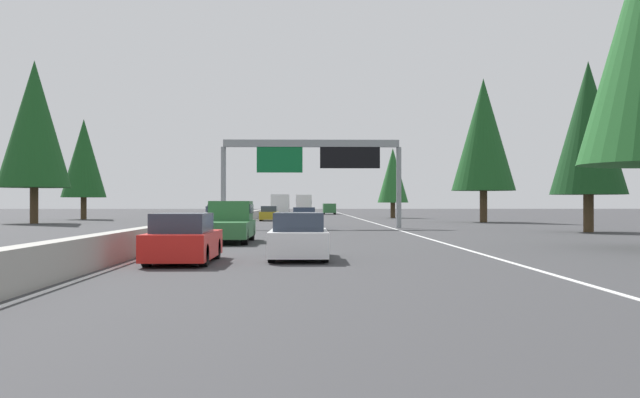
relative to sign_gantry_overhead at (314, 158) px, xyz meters
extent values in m
plane|color=#38383A|center=(10.35, 6.04, -4.94)|extent=(320.00, 320.00, 0.00)
cube|color=#9E9B93|center=(30.35, 6.34, -4.49)|extent=(180.00, 0.56, 0.90)
cube|color=silver|center=(20.35, -5.48, -4.93)|extent=(160.00, 0.16, 0.01)
cube|color=silver|center=(20.35, 5.79, -4.93)|extent=(160.00, 0.16, 0.01)
cylinder|color=gray|center=(0.04, 6.34, -2.09)|extent=(0.36, 0.36, 5.70)
cylinder|color=gray|center=(0.04, -5.98, -2.09)|extent=(0.36, 0.36, 5.70)
cube|color=gray|center=(0.04, 0.18, 1.02)|extent=(0.50, 12.32, 0.50)
cube|color=#0C602D|center=(-0.11, 2.39, -0.08)|extent=(0.12, 3.20, 1.90)
cube|color=black|center=(-0.11, -2.53, 0.02)|extent=(0.16, 4.20, 1.50)
cube|color=white|center=(-28.00, 0.81, -4.41)|extent=(4.40, 1.80, 0.76)
cube|color=#2D3847|center=(-28.22, 0.81, -3.75)|extent=(2.46, 1.51, 0.56)
cylinder|color=black|center=(-26.59, 1.60, -4.62)|extent=(0.64, 0.22, 0.64)
cylinder|color=black|center=(-26.59, 0.02, -4.62)|extent=(0.64, 0.22, 0.64)
cylinder|color=black|center=(-29.40, 1.60, -4.62)|extent=(0.64, 0.22, 0.64)
cylinder|color=black|center=(-29.40, 0.02, -4.62)|extent=(0.64, 0.22, 0.64)
cube|color=red|center=(-29.35, 4.21, -4.41)|extent=(4.40, 1.80, 0.76)
cube|color=#2D3847|center=(-29.57, 4.21, -3.75)|extent=(2.46, 1.51, 0.56)
cylinder|color=black|center=(-27.94, 5.00, -4.62)|extent=(0.64, 0.22, 0.64)
cylinder|color=black|center=(-27.94, 3.42, -4.62)|extent=(0.64, 0.22, 0.64)
cylinder|color=black|center=(-30.76, 5.00, -4.62)|extent=(0.64, 0.22, 0.64)
cylinder|color=black|center=(-30.76, 3.42, -4.62)|extent=(0.64, 0.22, 0.64)
cube|color=#1E4793|center=(0.91, 0.68, -4.41)|extent=(4.40, 1.80, 0.76)
cube|color=#2D3847|center=(0.69, 0.68, -3.75)|extent=(2.46, 1.51, 0.56)
cylinder|color=black|center=(2.32, 1.47, -4.62)|extent=(0.64, 0.22, 0.64)
cylinder|color=black|center=(2.32, -0.11, -4.62)|extent=(0.64, 0.22, 0.64)
cylinder|color=black|center=(-0.50, 1.47, -4.62)|extent=(0.64, 0.22, 0.64)
cylinder|color=black|center=(-0.50, -0.11, -4.62)|extent=(0.64, 0.22, 0.64)
cube|color=#2D6B38|center=(62.63, -3.15, -3.97)|extent=(5.00, 1.95, 1.44)
cube|color=#2D3847|center=(60.33, -3.15, -3.71)|extent=(0.08, 1.48, 0.56)
cylinder|color=black|center=(64.33, -2.30, -4.59)|extent=(0.70, 0.24, 0.70)
cylinder|color=black|center=(64.33, -4.01, -4.59)|extent=(0.70, 0.24, 0.70)
cylinder|color=black|center=(60.93, -2.30, -4.59)|extent=(0.70, 0.24, 0.70)
cylinder|color=black|center=(60.93, -4.01, -4.59)|extent=(0.70, 0.24, 0.70)
cube|color=white|center=(50.18, 4.06, -3.24)|extent=(6.12, 2.40, 2.50)
cube|color=maroon|center=(54.43, 4.06, -3.54)|extent=(2.38, 2.30, 1.90)
cylinder|color=black|center=(54.26, 5.12, -4.49)|extent=(0.90, 0.28, 0.90)
cylinder|color=black|center=(54.26, 3.00, -4.49)|extent=(0.90, 0.28, 0.90)
cylinder|color=black|center=(48.48, 5.12, -4.49)|extent=(0.90, 0.28, 0.90)
cylinder|color=black|center=(48.48, 3.00, -4.49)|extent=(0.90, 0.28, 0.90)
cube|color=#2D6B38|center=(-18.39, 4.02, -4.33)|extent=(5.60, 2.00, 0.70)
cube|color=#2D6B38|center=(-17.38, 4.02, -3.53)|extent=(2.24, 1.84, 0.90)
cube|color=#2D3847|center=(-17.38, 4.02, -3.44)|extent=(2.02, 1.92, 0.41)
cylinder|color=black|center=(-16.54, 4.88, -4.54)|extent=(0.80, 0.28, 0.80)
cylinder|color=black|center=(-16.54, 3.16, -4.54)|extent=(0.80, 0.28, 0.80)
cylinder|color=black|center=(-20.24, 4.88, -4.54)|extent=(0.80, 0.28, 0.80)
cylinder|color=black|center=(-20.24, 3.16, -4.54)|extent=(0.80, 0.28, 0.80)
cube|color=white|center=(71.13, 0.83, -3.29)|extent=(11.50, 2.50, 2.90)
cube|color=#2D3847|center=(71.13, 0.83, -2.92)|extent=(11.04, 2.55, 0.84)
cylinder|color=black|center=(75.16, 1.93, -4.44)|extent=(1.00, 0.30, 1.00)
cylinder|color=black|center=(75.16, -0.27, -4.44)|extent=(1.00, 0.30, 1.00)
cylinder|color=black|center=(67.11, 1.93, -4.44)|extent=(1.00, 0.30, 1.00)
cylinder|color=black|center=(67.11, -0.27, -4.44)|extent=(1.00, 0.30, 1.00)
cube|color=#AD931E|center=(21.53, 4.18, -4.41)|extent=(4.40, 1.80, 0.76)
cube|color=#2D3847|center=(21.31, 4.18, -3.75)|extent=(2.46, 1.51, 0.56)
cylinder|color=black|center=(22.94, 4.97, -4.62)|extent=(0.64, 0.22, 0.64)
cylinder|color=black|center=(22.94, 3.39, -4.62)|extent=(0.64, 0.22, 0.64)
cylinder|color=black|center=(20.13, 4.97, -4.62)|extent=(0.64, 0.22, 0.64)
cylinder|color=black|center=(20.13, 3.39, -4.62)|extent=(0.64, 0.22, 0.64)
cube|color=white|center=(17.62, 9.03, -4.41)|extent=(4.40, 1.80, 0.76)
cube|color=#2D3847|center=(17.40, 9.03, -3.75)|extent=(2.46, 1.51, 0.56)
cylinder|color=black|center=(19.03, 9.82, -4.62)|extent=(0.64, 0.22, 0.64)
cylinder|color=black|center=(19.03, 8.24, -4.62)|extent=(0.64, 0.22, 0.64)
cylinder|color=black|center=(16.21, 9.82, -4.62)|extent=(0.64, 0.22, 0.64)
cylinder|color=black|center=(16.21, 8.24, -4.62)|extent=(0.64, 0.22, 0.64)
cylinder|color=#4C3823|center=(-7.25, -16.58, -3.79)|extent=(0.61, 0.61, 2.29)
cone|color=#143D19|center=(-7.25, -16.58, 1.41)|extent=(4.58, 4.58, 8.11)
cylinder|color=#4C3823|center=(15.65, -15.82, -3.48)|extent=(0.68, 0.68, 2.92)
cone|color=#194C1E|center=(15.65, -15.82, 3.16)|extent=(5.84, 5.84, 10.35)
cylinder|color=#4C3823|center=(35.09, -9.80, -4.02)|extent=(0.56, 0.56, 1.82)
cone|color=#236028|center=(35.09, -9.80, 0.12)|extent=(3.65, 3.65, 6.47)
cylinder|color=#4C3823|center=(12.31, 24.03, -3.38)|extent=(0.70, 0.70, 3.11)
cone|color=#194C1E|center=(12.31, 24.03, 3.69)|extent=(6.22, 6.22, 11.03)
cylinder|color=#4C3823|center=(27.89, 24.49, -3.74)|extent=(0.62, 0.62, 2.39)
cone|color=#194C1E|center=(27.89, 24.49, 1.68)|extent=(4.77, 4.77, 8.46)
camera|label=1|loc=(-51.03, 0.61, -3.17)|focal=40.91mm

